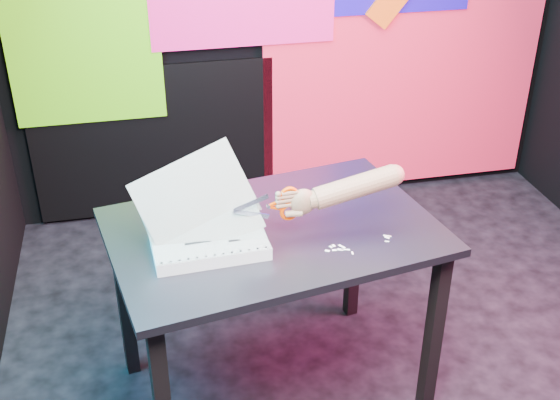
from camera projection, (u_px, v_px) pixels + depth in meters
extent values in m
cube|color=black|center=(369.00, 368.00, 2.90)|extent=(3.00, 3.00, 0.01)
cube|color=red|center=(405.00, 52.00, 3.86)|extent=(1.60, 0.02, 1.60)
cube|color=#56CF0E|center=(81.00, 26.00, 3.41)|extent=(0.75, 0.02, 1.00)
cube|color=black|center=(155.00, 141.00, 3.79)|extent=(1.30, 0.02, 0.85)
cube|color=black|center=(124.00, 299.00, 2.73)|extent=(0.06, 0.06, 0.72)
cube|color=black|center=(434.00, 334.00, 2.55)|extent=(0.06, 0.06, 0.72)
cube|color=black|center=(354.00, 246.00, 3.05)|extent=(0.06, 0.06, 0.72)
cube|color=#27272E|center=(273.00, 231.00, 2.45)|extent=(1.23, 0.93, 0.03)
cube|color=silver|center=(208.00, 241.00, 2.33)|extent=(0.39, 0.29, 0.04)
cube|color=beige|center=(208.00, 235.00, 2.32)|extent=(0.38, 0.29, 0.00)
cube|color=beige|center=(208.00, 234.00, 2.32)|extent=(0.38, 0.28, 0.11)
cube|color=beige|center=(204.00, 226.00, 2.32)|extent=(0.40, 0.27, 0.20)
cube|color=beige|center=(199.00, 211.00, 2.31)|extent=(0.42, 0.23, 0.28)
cube|color=beige|center=(195.00, 198.00, 2.29)|extent=(0.44, 0.20, 0.32)
cylinder|color=black|center=(162.00, 263.00, 2.18)|extent=(0.01, 0.01, 0.00)
cylinder|color=black|center=(171.00, 262.00, 2.18)|extent=(0.01, 0.01, 0.00)
cylinder|color=black|center=(180.00, 260.00, 2.19)|extent=(0.01, 0.01, 0.00)
cylinder|color=black|center=(188.00, 259.00, 2.20)|extent=(0.01, 0.01, 0.00)
cylinder|color=black|center=(197.00, 258.00, 2.20)|extent=(0.01, 0.01, 0.00)
cylinder|color=black|center=(206.00, 256.00, 2.21)|extent=(0.01, 0.01, 0.00)
cylinder|color=black|center=(215.00, 255.00, 2.22)|extent=(0.01, 0.01, 0.00)
cylinder|color=black|center=(223.00, 254.00, 2.22)|extent=(0.01, 0.01, 0.00)
cylinder|color=black|center=(232.00, 252.00, 2.23)|extent=(0.01, 0.01, 0.00)
cylinder|color=black|center=(241.00, 251.00, 2.24)|extent=(0.01, 0.01, 0.00)
cylinder|color=black|center=(249.00, 250.00, 2.24)|extent=(0.01, 0.01, 0.00)
cylinder|color=black|center=(258.00, 248.00, 2.25)|extent=(0.01, 0.01, 0.00)
cylinder|color=black|center=(266.00, 247.00, 2.25)|extent=(0.01, 0.01, 0.00)
cylinder|color=black|center=(153.00, 223.00, 2.39)|extent=(0.01, 0.01, 0.00)
cylinder|color=black|center=(161.00, 222.00, 2.39)|extent=(0.01, 0.01, 0.00)
cylinder|color=black|center=(169.00, 221.00, 2.40)|extent=(0.01, 0.01, 0.00)
cylinder|color=black|center=(177.00, 219.00, 2.41)|extent=(0.01, 0.01, 0.00)
cylinder|color=black|center=(185.00, 218.00, 2.41)|extent=(0.01, 0.01, 0.00)
cylinder|color=black|center=(193.00, 217.00, 2.42)|extent=(0.01, 0.01, 0.00)
cylinder|color=black|center=(201.00, 216.00, 2.43)|extent=(0.01, 0.01, 0.00)
cylinder|color=black|center=(209.00, 215.00, 2.43)|extent=(0.01, 0.01, 0.00)
cylinder|color=black|center=(217.00, 214.00, 2.44)|extent=(0.01, 0.01, 0.00)
cylinder|color=black|center=(225.00, 213.00, 2.44)|extent=(0.01, 0.01, 0.00)
cylinder|color=black|center=(233.00, 212.00, 2.45)|extent=(0.01, 0.01, 0.00)
cylinder|color=black|center=(241.00, 211.00, 2.46)|extent=(0.01, 0.01, 0.00)
cylinder|color=black|center=(248.00, 210.00, 2.46)|extent=(0.01, 0.01, 0.00)
cube|color=black|center=(179.00, 231.00, 2.34)|extent=(0.07, 0.01, 0.00)
cube|color=black|center=(212.00, 229.00, 2.35)|extent=(0.05, 0.01, 0.00)
cube|color=black|center=(198.00, 242.00, 2.28)|extent=(0.09, 0.02, 0.00)
cube|color=black|center=(235.00, 240.00, 2.29)|extent=(0.04, 0.01, 0.00)
cube|color=#A8AEC8|center=(251.00, 203.00, 2.30)|extent=(0.12, 0.01, 0.06)
cube|color=#A8AEC8|center=(251.00, 214.00, 2.32)|extent=(0.12, 0.01, 0.06)
cylinder|color=#A8AEC8|center=(268.00, 206.00, 2.32)|extent=(0.01, 0.01, 0.01)
cube|color=#D53600|center=(275.00, 208.00, 2.33)|extent=(0.05, 0.01, 0.02)
cube|color=#D53600|center=(275.00, 203.00, 2.32)|extent=(0.05, 0.01, 0.02)
torus|color=#D53600|center=(289.00, 195.00, 2.32)|extent=(0.07, 0.02, 0.07)
torus|color=#D53600|center=(289.00, 212.00, 2.35)|extent=(0.07, 0.02, 0.07)
ellipsoid|color=#99694E|center=(303.00, 202.00, 2.35)|extent=(0.09, 0.05, 0.10)
cylinder|color=#99694E|center=(289.00, 205.00, 2.34)|extent=(0.07, 0.02, 0.02)
cylinder|color=#99694E|center=(289.00, 200.00, 2.33)|extent=(0.07, 0.02, 0.02)
cylinder|color=#99694E|center=(289.00, 196.00, 2.32)|extent=(0.06, 0.02, 0.02)
cylinder|color=#99694E|center=(289.00, 193.00, 2.31)|extent=(0.05, 0.02, 0.02)
cylinder|color=#99694E|center=(294.00, 214.00, 2.35)|extent=(0.06, 0.04, 0.03)
cylinder|color=#99694E|center=(316.00, 199.00, 2.35)|extent=(0.06, 0.06, 0.06)
cylinder|color=#99694E|center=(355.00, 187.00, 2.37)|extent=(0.30, 0.09, 0.13)
sphere|color=#99694E|center=(394.00, 175.00, 2.39)|extent=(0.07, 0.07, 0.07)
cube|color=silver|center=(387.00, 241.00, 2.37)|extent=(0.02, 0.01, 0.00)
cube|color=silver|center=(327.00, 251.00, 2.32)|extent=(0.02, 0.02, 0.00)
cube|color=silver|center=(352.00, 253.00, 2.31)|extent=(0.01, 0.02, 0.00)
cube|color=silver|center=(334.00, 250.00, 2.32)|extent=(0.02, 0.01, 0.00)
cube|color=silver|center=(387.00, 237.00, 2.39)|extent=(0.02, 0.02, 0.00)
cube|color=silver|center=(331.00, 247.00, 2.34)|extent=(0.01, 0.01, 0.00)
cube|color=silver|center=(334.00, 246.00, 2.34)|extent=(0.01, 0.01, 0.00)
cube|color=silver|center=(340.00, 250.00, 2.32)|extent=(0.02, 0.02, 0.00)
cube|color=silver|center=(342.00, 246.00, 2.34)|extent=(0.02, 0.03, 0.00)
cube|color=silver|center=(346.00, 250.00, 2.32)|extent=(0.03, 0.02, 0.00)
cube|color=silver|center=(387.00, 236.00, 2.40)|extent=(0.03, 0.02, 0.00)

